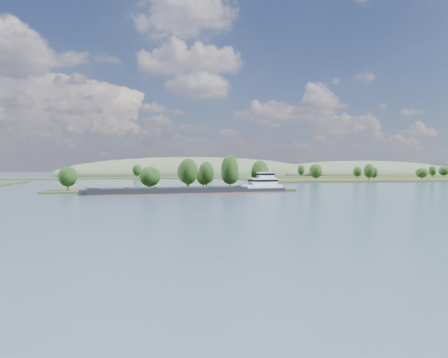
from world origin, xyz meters
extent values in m
plane|color=#3A4B64|center=(0.00, 120.00, 0.00)|extent=(1800.00, 1800.00, 0.00)
cube|color=#283216|center=(0.00, 180.00, 0.00)|extent=(100.00, 30.00, 1.20)
cylinder|color=black|center=(22.90, 170.34, 2.92)|extent=(0.50, 0.50, 4.64)
ellipsoid|color=black|center=(22.90, 170.34, 8.82)|extent=(7.28, 7.28, 11.93)
cylinder|color=black|center=(7.90, 189.00, 2.57)|extent=(0.50, 0.50, 3.95)
ellipsoid|color=black|center=(7.90, 189.00, 7.59)|extent=(8.48, 8.48, 10.15)
cylinder|color=black|center=(6.38, 173.88, 2.70)|extent=(0.50, 0.50, 4.21)
ellipsoid|color=black|center=(6.38, 173.88, 8.06)|extent=(7.66, 7.66, 10.83)
cylinder|color=black|center=(14.46, 183.96, 2.06)|extent=(0.50, 0.50, 2.92)
ellipsoid|color=black|center=(14.46, 183.96, 5.77)|extent=(6.05, 6.05, 7.50)
cylinder|color=black|center=(-9.46, 169.58, 2.13)|extent=(0.50, 0.50, 3.07)
ellipsoid|color=black|center=(-9.46, 169.58, 6.03)|extent=(8.17, 8.17, 7.88)
cylinder|color=black|center=(-40.62, 175.53, 2.16)|extent=(0.50, 0.50, 3.12)
ellipsoid|color=black|center=(-40.62, 175.53, 6.12)|extent=(7.20, 7.20, 8.02)
cylinder|color=black|center=(15.45, 182.54, 2.50)|extent=(0.50, 0.50, 3.80)
ellipsoid|color=black|center=(15.45, 182.54, 7.33)|extent=(6.86, 6.86, 9.77)
cylinder|color=black|center=(40.74, 183.65, 2.42)|extent=(0.50, 0.50, 3.65)
ellipsoid|color=black|center=(40.74, 183.65, 7.06)|extent=(7.16, 7.16, 9.38)
cylinder|color=black|center=(35.39, 169.14, 2.56)|extent=(0.50, 0.50, 3.93)
ellipsoid|color=black|center=(35.39, 169.14, 7.56)|extent=(7.33, 7.33, 10.10)
cylinder|color=black|center=(26.80, 185.74, 2.13)|extent=(0.50, 0.50, 3.07)
ellipsoid|color=black|center=(26.80, 185.74, 6.04)|extent=(7.96, 7.96, 7.89)
cube|color=#283216|center=(230.00, 300.00, 0.00)|extent=(320.00, 90.00, 1.60)
cylinder|color=black|center=(105.67, 266.81, 2.62)|extent=(0.50, 0.50, 3.65)
ellipsoid|color=black|center=(105.67, 266.81, 7.26)|extent=(8.22, 8.22, 9.38)
cylinder|color=black|center=(260.14, 333.46, 2.48)|extent=(0.50, 0.50, 3.36)
ellipsoid|color=black|center=(260.14, 333.46, 6.74)|extent=(9.01, 9.01, 8.63)
cylinder|color=black|center=(196.79, 280.11, 2.21)|extent=(0.50, 0.50, 2.82)
ellipsoid|color=black|center=(196.79, 280.11, 5.79)|extent=(8.89, 8.89, 7.24)
cylinder|color=black|center=(145.03, 266.70, 2.65)|extent=(0.50, 0.50, 3.70)
ellipsoid|color=black|center=(145.03, 266.70, 7.36)|extent=(7.35, 7.35, 9.52)
cylinder|color=black|center=(157.09, 279.83, 2.26)|extent=(0.50, 0.50, 2.93)
ellipsoid|color=black|center=(157.09, 279.83, 5.98)|extent=(5.61, 5.61, 7.52)
cylinder|color=black|center=(164.32, 315.59, 2.38)|extent=(0.50, 0.50, 3.15)
ellipsoid|color=black|center=(164.32, 315.59, 6.38)|extent=(6.91, 6.91, 8.10)
cylinder|color=black|center=(245.24, 329.40, 2.48)|extent=(0.50, 0.50, 3.35)
ellipsoid|color=black|center=(245.24, 329.40, 6.74)|extent=(6.33, 6.33, 8.62)
cube|color=#283216|center=(0.00, 400.00, 0.00)|extent=(900.00, 60.00, 1.20)
cylinder|color=black|center=(144.33, 382.81, 2.48)|extent=(0.50, 0.50, 3.76)
ellipsoid|color=black|center=(144.33, 382.81, 7.27)|extent=(6.86, 6.86, 9.68)
cylinder|color=black|center=(4.37, 402.42, 2.19)|extent=(0.50, 0.50, 3.19)
ellipsoid|color=black|center=(4.37, 402.42, 6.25)|extent=(8.03, 8.03, 8.20)
cylinder|color=black|center=(173.12, 415.44, 2.55)|extent=(0.50, 0.50, 3.91)
ellipsoid|color=black|center=(173.12, 415.44, 7.52)|extent=(11.04, 11.04, 10.05)
cylinder|color=black|center=(57.38, 390.64, 2.04)|extent=(0.50, 0.50, 2.88)
ellipsoid|color=black|center=(57.38, 390.64, 5.71)|extent=(8.41, 8.41, 7.41)
cylinder|color=black|center=(-8.30, 380.51, 2.53)|extent=(0.50, 0.50, 3.85)
ellipsoid|color=black|center=(-8.30, 380.51, 7.42)|extent=(7.77, 7.77, 9.90)
ellipsoid|color=#3F4D35|center=(260.00, 470.00, 0.00)|extent=(260.00, 140.00, 36.00)
ellipsoid|color=#3F4D35|center=(60.00, 500.00, 0.00)|extent=(320.00, 160.00, 44.00)
cube|color=black|center=(4.96, 161.25, 0.48)|extent=(76.92, 18.16, 2.10)
cube|color=maroon|center=(4.96, 161.25, 0.05)|extent=(77.13, 18.37, 0.24)
cube|color=black|center=(-3.16, 165.03, 1.81)|extent=(58.82, 7.10, 0.76)
cube|color=black|center=(-2.10, 155.74, 1.81)|extent=(58.82, 7.10, 0.76)
cube|color=black|center=(-2.63, 160.38, 1.67)|extent=(57.85, 15.04, 0.29)
cube|color=black|center=(-23.48, 158.00, 1.96)|extent=(9.42, 8.75, 0.33)
cube|color=black|center=(-13.06, 159.19, 1.96)|extent=(9.42, 8.75, 0.33)
cube|color=black|center=(-2.63, 160.38, 1.96)|extent=(9.42, 8.75, 0.33)
cube|color=black|center=(7.80, 161.58, 1.96)|extent=(9.42, 8.75, 0.33)
cube|color=black|center=(18.23, 162.77, 1.96)|extent=(9.42, 8.75, 0.33)
cube|color=black|center=(-33.44, 156.86, 0.86)|extent=(3.82, 8.86, 1.91)
cylinder|color=black|center=(-32.49, 156.97, 2.19)|extent=(0.25, 0.25, 2.10)
cube|color=silver|center=(34.34, 164.61, 2.10)|extent=(16.21, 10.84, 1.14)
cube|color=silver|center=(35.29, 164.72, 4.01)|extent=(10.35, 8.67, 2.86)
cube|color=black|center=(35.29, 164.72, 4.39)|extent=(10.56, 8.88, 0.86)
cube|color=silver|center=(36.24, 164.83, 6.49)|extent=(6.34, 6.34, 2.10)
cube|color=black|center=(36.24, 164.83, 6.87)|extent=(6.55, 6.55, 0.76)
cube|color=silver|center=(36.24, 164.83, 7.63)|extent=(6.76, 6.76, 0.19)
cylinder|color=silver|center=(38.61, 165.10, 8.78)|extent=(0.21, 0.21, 2.48)
cylinder|color=black|center=(32.12, 167.24, 7.82)|extent=(0.53, 0.53, 1.14)
camera|label=1|loc=(-19.31, -3.06, 9.58)|focal=35.00mm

